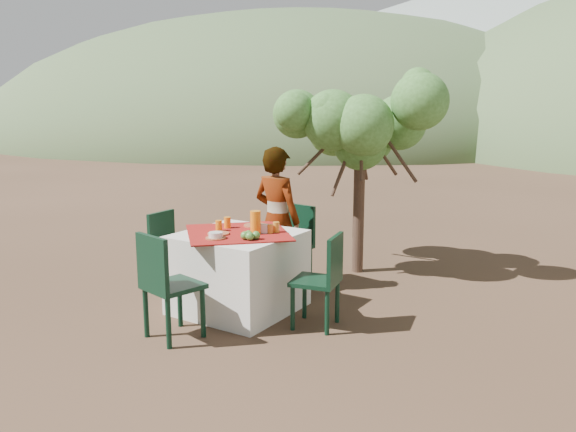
% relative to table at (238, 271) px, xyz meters
% --- Properties ---
extents(ground, '(160.00, 160.00, 0.00)m').
position_rel_table_xyz_m(ground, '(0.70, -0.40, -0.38)').
color(ground, '#39271A').
rests_on(ground, ground).
extents(table, '(1.30, 1.30, 0.76)m').
position_rel_table_xyz_m(table, '(0.00, 0.00, 0.00)').
color(table, white).
rests_on(table, ground).
extents(chair_far, '(0.46, 0.46, 0.88)m').
position_rel_table_xyz_m(chair_far, '(0.02, 0.98, 0.11)').
color(chair_far, black).
rests_on(chair_far, ground).
extents(chair_near, '(0.50, 0.50, 0.91)m').
position_rel_table_xyz_m(chair_near, '(-0.06, -0.91, 0.12)').
color(chair_near, black).
rests_on(chair_near, ground).
extents(chair_left, '(0.41, 0.41, 0.84)m').
position_rel_table_xyz_m(chair_left, '(-0.97, 0.08, 0.09)').
color(chair_left, black).
rests_on(chair_left, ground).
extents(chair_right, '(0.46, 0.46, 0.84)m').
position_rel_table_xyz_m(chair_right, '(0.91, 0.03, 0.09)').
color(chair_right, black).
rests_on(chair_right, ground).
extents(person, '(0.59, 0.42, 1.53)m').
position_rel_table_xyz_m(person, '(-0.02, 0.70, 0.38)').
color(person, '#8C6651').
rests_on(person, ground).
extents(shrub_tree, '(1.72, 1.69, 2.03)m').
position_rel_table_xyz_m(shrub_tree, '(0.47, 1.86, 1.22)').
color(shrub_tree, '#493224').
rests_on(shrub_tree, ground).
extents(hill_near_left, '(40.00, 40.00, 16.00)m').
position_rel_table_xyz_m(hill_near_left, '(-17.30, 29.60, -0.38)').
color(hill_near_left, '#3B5831').
rests_on(hill_near_left, ground).
extents(hill_far_center, '(60.00, 60.00, 24.00)m').
position_rel_table_xyz_m(hill_far_center, '(-3.30, 51.60, -0.38)').
color(hill_far_center, slate).
rests_on(hill_far_center, ground).
extents(plate_far, '(0.24, 0.24, 0.01)m').
position_rel_table_xyz_m(plate_far, '(-0.02, 0.32, 0.39)').
color(plate_far, brown).
rests_on(plate_far, table).
extents(plate_near, '(0.20, 0.20, 0.01)m').
position_rel_table_xyz_m(plate_near, '(-0.09, -0.17, 0.39)').
color(plate_near, brown).
rests_on(plate_near, table).
extents(glass_far, '(0.07, 0.07, 0.11)m').
position_rel_table_xyz_m(glass_far, '(-0.20, 0.10, 0.44)').
color(glass_far, orange).
rests_on(glass_far, table).
extents(glass_near, '(0.06, 0.06, 0.10)m').
position_rel_table_xyz_m(glass_near, '(-0.18, -0.05, 0.43)').
color(glass_near, orange).
rests_on(glass_near, table).
extents(juice_pitcher, '(0.10, 0.10, 0.22)m').
position_rel_table_xyz_m(juice_pitcher, '(0.19, 0.03, 0.49)').
color(juice_pitcher, orange).
rests_on(juice_pitcher, table).
extents(bowl_plate, '(0.19, 0.19, 0.01)m').
position_rel_table_xyz_m(bowl_plate, '(0.00, -0.32, 0.39)').
color(bowl_plate, brown).
rests_on(bowl_plate, table).
extents(white_bowl, '(0.13, 0.13, 0.05)m').
position_rel_table_xyz_m(white_bowl, '(0.00, -0.32, 0.42)').
color(white_bowl, silver).
rests_on(white_bowl, bowl_plate).
extents(jar_left, '(0.05, 0.05, 0.08)m').
position_rel_table_xyz_m(jar_left, '(0.29, 0.12, 0.42)').
color(jar_left, orange).
rests_on(jar_left, table).
extents(jar_right, '(0.06, 0.06, 0.10)m').
position_rel_table_xyz_m(jar_right, '(0.31, 0.19, 0.43)').
color(jar_right, orange).
rests_on(jar_right, table).
extents(napkin_holder, '(0.08, 0.06, 0.09)m').
position_rel_table_xyz_m(napkin_holder, '(0.24, 0.09, 0.43)').
color(napkin_holder, silver).
rests_on(napkin_holder, table).
extents(fruit_cluster, '(0.15, 0.14, 0.08)m').
position_rel_table_xyz_m(fruit_cluster, '(0.28, -0.19, 0.42)').
color(fruit_cluster, '#427D2D').
rests_on(fruit_cluster, table).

